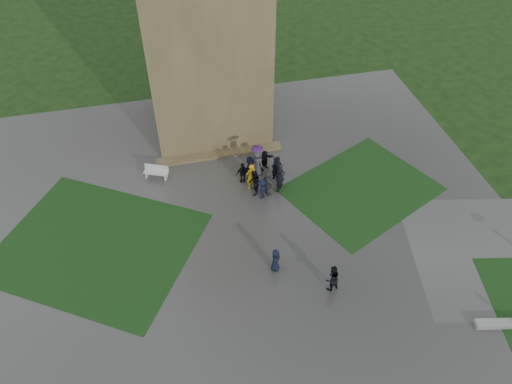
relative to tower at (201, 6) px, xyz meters
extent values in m
plane|color=black|center=(0.00, -15.00, -9.00)|extent=(120.00, 120.00, 0.00)
cube|color=#353533|center=(0.00, -13.00, -8.99)|extent=(34.00, 34.00, 0.02)
cube|color=black|center=(-8.50, -11.00, -8.97)|extent=(14.10, 13.46, 0.01)
cube|color=black|center=(8.50, -10.00, -8.97)|extent=(11.12, 10.15, 0.01)
cube|color=brown|center=(0.00, 0.00, 0.00)|extent=(8.00, 8.00, 18.00)
cube|color=brown|center=(0.00, -4.40, -8.87)|extent=(9.00, 0.80, 0.22)
cube|color=silver|center=(-4.54, -5.81, -8.50)|extent=(1.71, 1.11, 0.07)
cube|color=silver|center=(-5.14, -5.55, -8.75)|extent=(0.25, 0.44, 0.46)
cube|color=silver|center=(-3.93, -6.07, -8.75)|extent=(0.25, 0.44, 0.46)
cube|color=silver|center=(-4.44, -5.59, -8.24)|extent=(1.54, 0.70, 0.44)
imported|color=black|center=(3.35, -7.76, -8.06)|extent=(0.81, 0.74, 1.85)
imported|color=black|center=(3.21, -7.57, -8.10)|extent=(0.75, 0.75, 1.75)
imported|color=black|center=(2.79, -6.55, -8.22)|extent=(1.47, 1.17, 1.52)
imported|color=#46454A|center=(2.17, -6.92, -8.01)|extent=(1.07, 1.14, 1.93)
imported|color=black|center=(1.62, -7.14, -8.11)|extent=(1.31, 1.68, 1.73)
imported|color=black|center=(1.06, -7.53, -8.17)|extent=(1.03, 0.71, 1.61)
imported|color=#E7B50D|center=(1.48, -8.16, -8.01)|extent=(0.82, 0.66, 1.95)
imported|color=black|center=(1.53, -8.78, -8.05)|extent=(0.75, 1.01, 1.86)
imported|color=black|center=(1.94, -9.25, -8.24)|extent=(1.08, 0.91, 1.49)
imported|color=#46454A|center=(2.37, -9.08, -8.08)|extent=(0.95, 1.20, 1.80)
imported|color=black|center=(3.17, -8.87, -8.08)|extent=(0.75, 0.78, 1.80)
imported|color=black|center=(3.37, -8.43, -8.18)|extent=(0.60, 0.40, 1.60)
imported|color=#D15661|center=(1.53, -8.78, -6.88)|extent=(0.94, 0.94, 0.86)
imported|color=#78389A|center=(2.17, -6.92, -6.95)|extent=(0.79, 0.79, 0.69)
imported|color=black|center=(1.31, -15.04, -8.22)|extent=(0.83, 0.90, 1.52)
imported|color=black|center=(3.89, -17.01, -8.10)|extent=(0.96, 0.71, 1.76)
camera|label=1|loc=(-3.70, -31.76, 13.52)|focal=35.00mm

